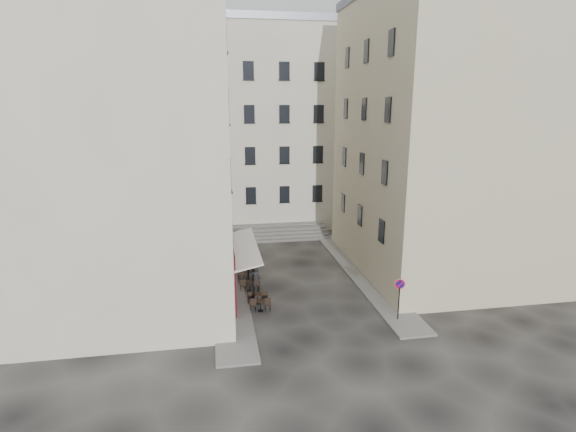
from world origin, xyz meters
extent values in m
plane|color=black|center=(0.00, 0.00, 0.00)|extent=(90.00, 90.00, 0.00)
cube|color=slate|center=(-4.50, 4.00, 0.06)|extent=(2.00, 22.00, 0.12)
cube|color=slate|center=(4.50, 3.00, 0.06)|extent=(2.00, 18.00, 0.12)
cube|color=beige|center=(-10.50, 3.00, 10.00)|extent=(12.00, 16.00, 20.00)
cube|color=beige|center=(10.50, 3.50, 9.00)|extent=(12.00, 14.00, 18.00)
cube|color=beige|center=(-1.00, 19.00, 9.00)|extent=(18.00, 10.00, 18.00)
cube|color=slate|center=(-1.00, 19.00, 18.30)|extent=(18.20, 10.20, 0.60)
cube|color=#4D0B0F|center=(-4.42, 1.00, 1.75)|extent=(0.25, 7.00, 3.50)
cube|color=black|center=(-4.38, 1.00, 1.40)|extent=(0.06, 3.85, 2.00)
cube|color=white|center=(-3.60, 1.00, 2.95)|extent=(1.58, 7.30, 0.41)
cube|color=#605D5B|center=(0.00, 11.90, 0.10)|extent=(9.00, 1.80, 0.20)
cube|color=#605D5B|center=(0.00, 12.35, 0.30)|extent=(9.00, 1.80, 0.20)
cube|color=#605D5B|center=(0.00, 12.80, 0.50)|extent=(9.00, 1.80, 0.20)
cube|color=#605D5B|center=(0.00, 13.25, 0.70)|extent=(9.00, 1.80, 0.20)
cylinder|color=black|center=(-3.25, -1.00, 0.45)|extent=(0.10, 0.10, 0.90)
sphere|color=black|center=(-3.25, -1.00, 0.92)|extent=(0.12, 0.12, 0.12)
cylinder|color=black|center=(-3.25, 2.50, 0.45)|extent=(0.10, 0.10, 0.90)
sphere|color=black|center=(-3.25, 2.50, 0.92)|extent=(0.12, 0.12, 0.12)
cylinder|color=black|center=(-3.25, 6.00, 0.45)|extent=(0.10, 0.10, 0.90)
sphere|color=black|center=(-3.25, 6.00, 0.92)|extent=(0.12, 0.12, 0.12)
cylinder|color=black|center=(4.20, -4.06, 1.17)|extent=(0.06, 0.06, 2.35)
cylinder|color=red|center=(4.20, -4.06, 2.11)|extent=(0.54, 0.11, 0.55)
cylinder|color=navy|center=(4.20, -4.09, 2.11)|extent=(0.39, 0.10, 0.39)
cube|color=red|center=(4.20, -4.11, 2.11)|extent=(0.32, 0.07, 0.32)
cylinder|color=black|center=(-2.94, -1.73, 0.06)|extent=(0.33, 0.33, 0.02)
cylinder|color=black|center=(-2.94, -1.73, 0.36)|extent=(0.05, 0.05, 0.63)
cylinder|color=black|center=(-2.94, -1.73, 0.65)|extent=(0.54, 0.54, 0.04)
cube|color=black|center=(-2.53, -1.73, 0.41)|extent=(0.34, 0.34, 0.81)
cube|color=black|center=(-3.35, -1.64, 0.41)|extent=(0.34, 0.34, 0.81)
cylinder|color=black|center=(-3.01, -0.75, 0.06)|extent=(0.32, 0.32, 0.02)
cylinder|color=black|center=(-3.01, -0.75, 0.36)|extent=(0.04, 0.04, 0.63)
cylinder|color=black|center=(-3.01, -0.75, 0.65)|extent=(0.54, 0.54, 0.04)
cube|color=black|center=(-2.60, -0.75, 0.40)|extent=(0.34, 0.34, 0.81)
cube|color=black|center=(-3.41, -0.66, 0.40)|extent=(0.34, 0.34, 0.81)
cylinder|color=black|center=(-3.28, 1.14, 0.06)|extent=(0.33, 0.33, 0.02)
cylinder|color=black|center=(-3.28, 1.14, 0.37)|extent=(0.05, 0.05, 0.65)
cylinder|color=black|center=(-3.28, 1.14, 0.67)|extent=(0.56, 0.56, 0.04)
cube|color=black|center=(-2.87, 1.14, 0.42)|extent=(0.35, 0.35, 0.83)
cube|color=black|center=(-3.70, 1.23, 0.42)|extent=(0.35, 0.35, 0.83)
cylinder|color=black|center=(-3.26, 2.90, 0.07)|extent=(0.35, 0.35, 0.02)
cylinder|color=black|center=(-3.26, 2.90, 0.39)|extent=(0.05, 0.05, 0.68)
cylinder|color=black|center=(-3.26, 2.90, 0.70)|extent=(0.59, 0.59, 0.04)
cube|color=black|center=(-2.82, 2.90, 0.44)|extent=(0.37, 0.37, 0.88)
cube|color=black|center=(-3.70, 2.99, 0.44)|extent=(0.37, 0.37, 0.88)
cylinder|color=black|center=(-3.60, 4.47, 0.07)|extent=(0.38, 0.38, 0.02)
cylinder|color=black|center=(-3.60, 4.47, 0.42)|extent=(0.05, 0.05, 0.74)
cylinder|color=black|center=(-3.60, 4.47, 0.76)|extent=(0.63, 0.63, 0.04)
cube|color=black|center=(-3.12, 4.47, 0.48)|extent=(0.40, 0.40, 0.95)
cube|color=black|center=(-4.08, 4.58, 0.48)|extent=(0.40, 0.40, 0.95)
imported|color=black|center=(-2.92, 1.12, 0.83)|extent=(0.61, 0.41, 1.66)
camera|label=1|loc=(-5.33, -24.77, 11.30)|focal=28.00mm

